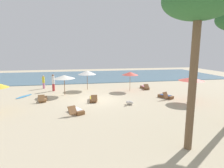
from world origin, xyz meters
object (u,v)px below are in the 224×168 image
at_px(umbrella_1, 87,72).
at_px(lounger_1, 43,99).
at_px(lounger_4, 145,87).
at_px(lounger_3, 166,96).
at_px(umbrella_2, 130,73).
at_px(umbrella_0, 191,79).
at_px(surfboard, 24,96).
at_px(person_1, 53,82).
at_px(dog, 129,103).
at_px(umbrella_3, 64,77).
at_px(palm_1, 199,4).
at_px(lounger_0, 76,111).
at_px(lounger_2, 93,99).
at_px(person_0, 44,82).

xyz_separation_m(umbrella_1, lounger_1, (-4.39, -4.39, -1.90)).
relative_size(lounger_1, lounger_4, 1.00).
bearing_deg(lounger_3, umbrella_2, 121.12).
height_order(umbrella_0, surfboard, umbrella_0).
height_order(person_1, dog, person_1).
bearing_deg(umbrella_3, surfboard, 179.81).
bearing_deg(lounger_1, umbrella_2, 17.15).
height_order(umbrella_1, person_1, umbrella_1).
relative_size(umbrella_1, palm_1, 0.30).
relative_size(lounger_0, lounger_4, 1.02).
relative_size(umbrella_0, lounger_1, 1.30).
height_order(umbrella_0, palm_1, palm_1).
bearing_deg(person_1, palm_1, -61.91).
relative_size(lounger_1, surfboard, 0.84).
bearing_deg(palm_1, surfboard, 130.29).
height_order(lounger_1, lounger_4, lounger_1).
distance_m(umbrella_3, lounger_4, 9.77).
relative_size(umbrella_0, person_1, 1.16).
bearing_deg(dog, umbrella_0, 1.12).
relative_size(lounger_1, person_1, 0.89).
relative_size(lounger_1, dog, 2.30).
relative_size(dog, surfboard, 0.37).
distance_m(umbrella_2, surfboard, 11.64).
xyz_separation_m(lounger_4, person_1, (-10.90, 0.84, 0.82)).
height_order(umbrella_2, person_1, umbrella_2).
height_order(umbrella_2, lounger_4, umbrella_2).
distance_m(umbrella_1, umbrella_2, 5.10).
height_order(lounger_0, person_1, person_1).
xyz_separation_m(umbrella_3, lounger_1, (-1.87, -2.01, -1.76)).
relative_size(umbrella_2, person_1, 1.14).
relative_size(umbrella_1, lounger_2, 1.34).
distance_m(lounger_3, lounger_4, 4.76).
relative_size(umbrella_3, palm_1, 0.30).
relative_size(umbrella_3, lounger_4, 1.30).
bearing_deg(umbrella_1, umbrella_2, -17.44).
bearing_deg(lounger_4, lounger_0, -137.57).
bearing_deg(lounger_0, lounger_2, 63.91).
bearing_deg(dog, umbrella_1, 114.01).
distance_m(lounger_1, lounger_2, 4.69).
bearing_deg(umbrella_1, person_0, 163.19).
distance_m(umbrella_3, lounger_0, 6.46).
bearing_deg(umbrella_1, palm_1, -75.13).
relative_size(person_0, dog, 2.20).
height_order(lounger_3, person_1, person_1).
height_order(umbrella_0, lounger_1, umbrella_0).
xyz_separation_m(lounger_1, person_1, (0.47, 4.34, 0.82)).
bearing_deg(surfboard, lounger_0, -49.46).
distance_m(umbrella_3, palm_1, 14.69).
height_order(umbrella_1, lounger_1, umbrella_1).
distance_m(umbrella_1, dog, 8.05).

